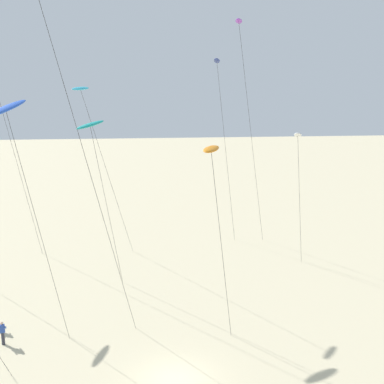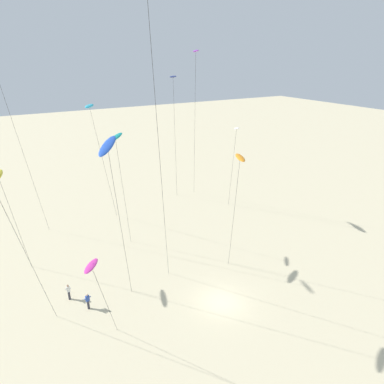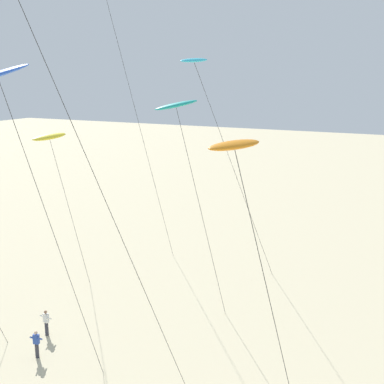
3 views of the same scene
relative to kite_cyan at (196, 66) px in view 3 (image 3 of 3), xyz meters
name	(u,v)px [view 3 (image 3 of 3)]	position (x,y,z in m)	size (l,w,h in m)	color
kite_cyan	(196,66)	(0.00, 0.00, 0.00)	(4.65, 7.86, 17.05)	#33BFE0
kite_yellow	(50,138)	(-9.80, -3.35, -4.90)	(1.89, 3.63, 11.97)	yellow
kite_teal	(177,107)	(1.06, -4.80, -2.39)	(3.11, 4.54, 14.57)	teal
kite_orange	(235,149)	(8.75, -15.27, -2.95)	(2.87, 4.93, 13.85)	orange
kite_flyer_nearest	(37,343)	(-4.75, -11.19, -15.57)	(0.63, 0.61, 1.67)	#33333D
kite_flyer_middle	(46,322)	(-6.03, -8.96, -15.57)	(0.56, 0.54, 1.67)	#33333D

